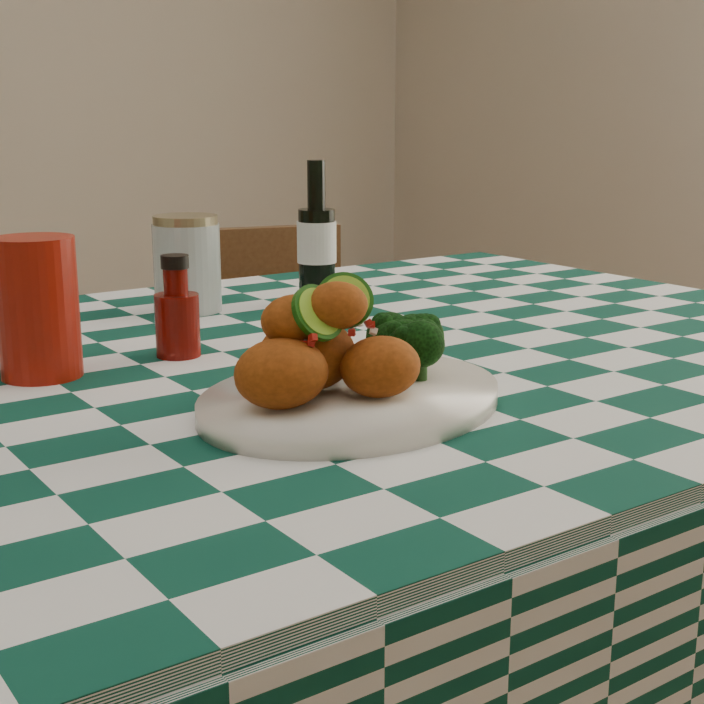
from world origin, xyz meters
TOP-DOWN VIEW (x-y plane):
  - dining_table at (0.00, 0.00)m, footprint 1.66×1.06m
  - plate at (-0.00, -0.21)m, footprint 0.38×0.32m
  - fried_chicken_pile at (-0.03, -0.21)m, footprint 0.16×0.12m
  - broccoli_side at (0.08, -0.19)m, footprint 0.09×0.09m
  - red_tumbler at (-0.21, 0.08)m, footprint 0.11×0.11m
  - ketchup_bottle at (-0.05, 0.08)m, footprint 0.07×0.07m
  - mason_jar at (0.08, 0.31)m, footprint 0.12×0.12m
  - beer_bottle at (0.26, 0.26)m, footprint 0.06×0.06m
  - wooden_chair_right at (0.45, 0.71)m, footprint 0.46×0.48m

SIDE VIEW (x-z plane):
  - dining_table at x=0.00m, z-range 0.00..0.79m
  - wooden_chair_right at x=0.45m, z-range 0.00..0.82m
  - plate at x=0.00m, z-range 0.79..0.80m
  - broccoli_side at x=0.08m, z-range 0.80..0.87m
  - ketchup_bottle at x=-0.05m, z-range 0.79..0.90m
  - mason_jar at x=0.08m, z-range 0.79..0.92m
  - fried_chicken_pile at x=-0.03m, z-range 0.80..0.91m
  - red_tumbler at x=-0.21m, z-range 0.79..0.94m
  - beer_bottle at x=0.26m, z-range 0.79..0.99m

